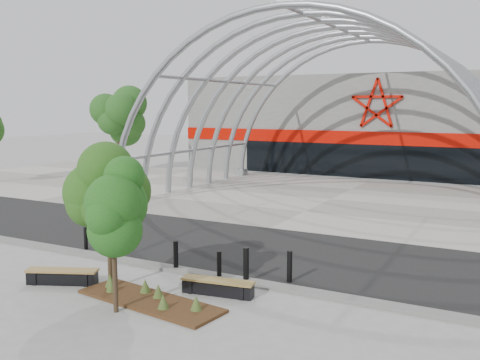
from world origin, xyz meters
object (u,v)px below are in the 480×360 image
(bench_1, at_px, (218,287))
(bollard_2, at_px, (219,265))
(bench_0, at_px, (62,277))
(street_tree_1, at_px, (113,207))
(street_tree_0, at_px, (107,190))

(bench_1, distance_m, bollard_2, 1.43)
(bench_0, distance_m, bollard_2, 4.92)
(bench_0, xyz_separation_m, bench_1, (4.79, 1.45, -0.00))
(bench_1, relative_size, bollard_2, 2.42)
(bench_0, bearing_deg, bench_1, 16.89)
(street_tree_1, bearing_deg, street_tree_0, 135.60)
(street_tree_0, relative_size, bench_0, 1.89)
(street_tree_0, xyz_separation_m, bench_1, (3.18, 1.05, -2.81))
(street_tree_1, xyz_separation_m, bench_0, (-3.02, 0.99, -2.67))
(bench_0, bearing_deg, bollard_2, 33.20)
(street_tree_1, bearing_deg, bollard_2, 73.46)
(bollard_2, bearing_deg, street_tree_0, -137.59)
(street_tree_0, distance_m, bollard_2, 4.26)
(bench_1, bearing_deg, street_tree_0, -161.69)
(street_tree_1, height_order, bench_0, street_tree_1)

